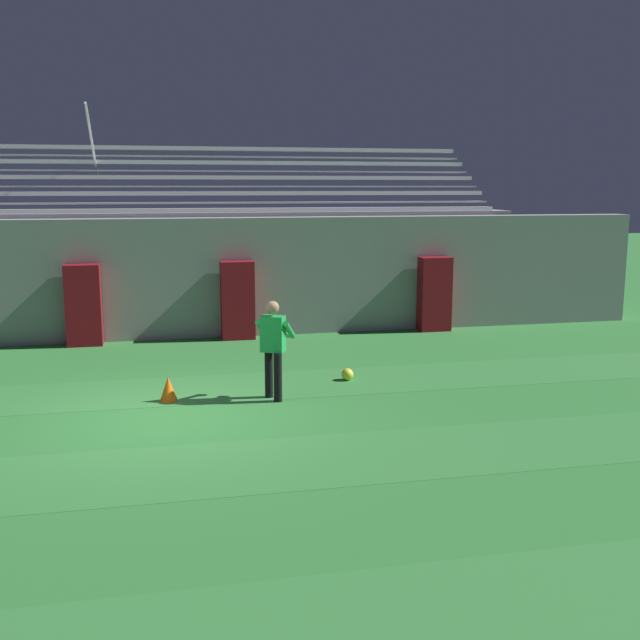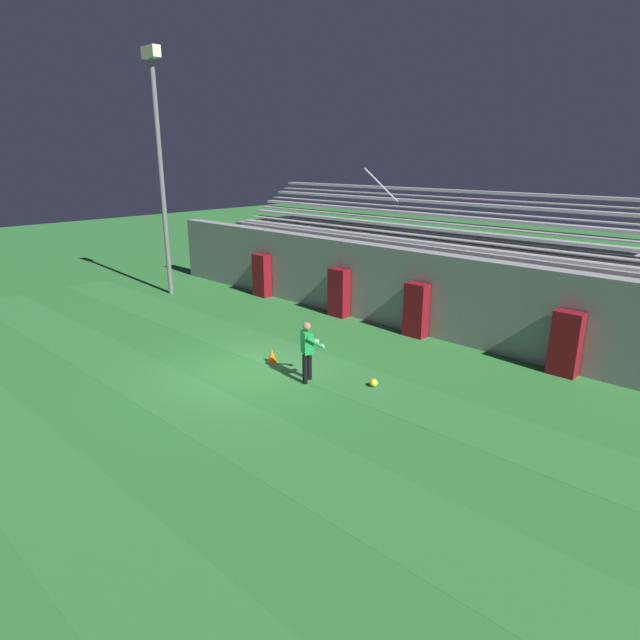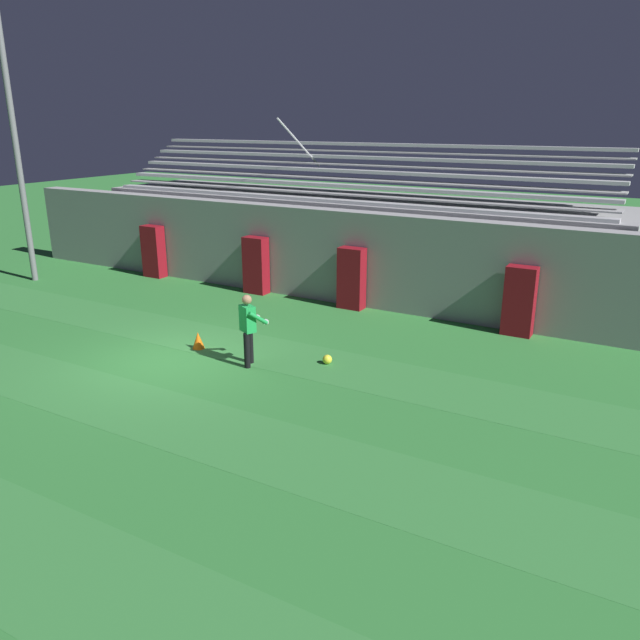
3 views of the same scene
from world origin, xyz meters
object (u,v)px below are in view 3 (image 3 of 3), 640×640
object	(u,v)px
padding_pillar_gate_right	(352,278)
soccer_ball	(327,359)
padding_pillar_gate_left	(256,265)
floodlight_pole	(9,95)
goalkeeper	(248,325)
padding_pillar_far_left	(154,251)
traffic_cone	(198,340)
padding_pillar_far_right	(519,301)

from	to	relation	value
padding_pillar_gate_right	soccer_ball	world-z (taller)	padding_pillar_gate_right
soccer_ball	padding_pillar_gate_left	bearing A→B (deg)	139.57
floodlight_pole	goalkeeper	distance (m)	12.62
padding_pillar_gate_right	floodlight_pole	distance (m)	12.56
padding_pillar_far_left	soccer_ball	xyz separation A→B (m)	(9.41, -4.25, -0.80)
goalkeeper	traffic_cone	world-z (taller)	goalkeeper
padding_pillar_far_right	traffic_cone	xyz separation A→B (m)	(-6.54, -4.93, -0.70)
goalkeeper	padding_pillar_gate_left	bearing A→B (deg)	123.81
padding_pillar_far_right	padding_pillar_far_left	bearing A→B (deg)	180.00
floodlight_pole	padding_pillar_far_left	bearing A→B (deg)	36.74
goalkeeper	traffic_cone	distance (m)	1.90
floodlight_pole	goalkeeper	xyz separation A→B (m)	(11.20, -2.71, -5.15)
floodlight_pole	soccer_ball	xyz separation A→B (m)	(12.72, -1.78, -5.99)
padding_pillar_far_left	floodlight_pole	world-z (taller)	floodlight_pole
padding_pillar_gate_left	padding_pillar_far_left	world-z (taller)	same
padding_pillar_gate_right	padding_pillar_far_left	bearing A→B (deg)	180.00
goalkeeper	padding_pillar_far_left	bearing A→B (deg)	146.71
padding_pillar_far_left	padding_pillar_far_right	size ratio (longest dim) A/B	1.00
goalkeeper	soccer_ball	world-z (taller)	goalkeeper
padding_pillar_far_left	padding_pillar_far_right	xyz separation A→B (m)	(12.71, 0.00, 0.00)
padding_pillar_gate_left	padding_pillar_far_right	xyz separation A→B (m)	(8.29, 0.00, 0.00)
padding_pillar_far_left	goalkeeper	world-z (taller)	padding_pillar_far_left
floodlight_pole	padding_pillar_gate_right	bearing A→B (deg)	12.47
padding_pillar_gate_left	padding_pillar_far_right	distance (m)	8.29
floodlight_pole	goalkeeper	bearing A→B (deg)	-13.62
padding_pillar_far_right	floodlight_pole	distance (m)	17.02
padding_pillar_far_left	goalkeeper	distance (m)	9.45
padding_pillar_gate_left	padding_pillar_far_left	xyz separation A→B (m)	(-4.42, 0.00, 0.00)
floodlight_pole	traffic_cone	bearing A→B (deg)	-14.58
padding_pillar_gate_left	goalkeeper	distance (m)	6.24
goalkeeper	padding_pillar_far_right	bearing A→B (deg)	47.11
padding_pillar_gate_right	padding_pillar_far_right	distance (m)	4.85
padding_pillar_gate_left	padding_pillar_far_left	bearing A→B (deg)	180.00
traffic_cone	floodlight_pole	bearing A→B (deg)	165.42
padding_pillar_far_right	traffic_cone	distance (m)	8.23
padding_pillar_gate_left	floodlight_pole	world-z (taller)	floodlight_pole
padding_pillar_far_right	floodlight_pole	world-z (taller)	floodlight_pole
goalkeeper	padding_pillar_gate_right	bearing A→B (deg)	90.39
padding_pillar_far_left	soccer_ball	distance (m)	10.36
padding_pillar_gate_right	goalkeeper	world-z (taller)	padding_pillar_gate_right
soccer_ball	goalkeeper	bearing A→B (deg)	-148.32
padding_pillar_far_left	floodlight_pole	size ratio (longest dim) A/B	0.18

